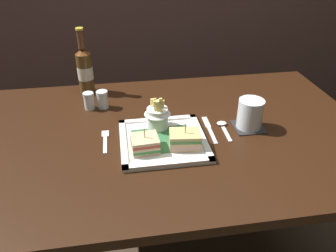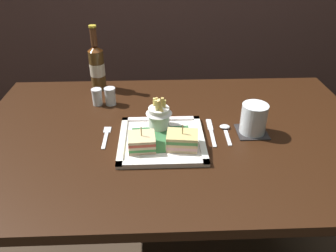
{
  "view_description": "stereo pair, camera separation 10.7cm",
  "coord_description": "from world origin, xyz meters",
  "px_view_note": "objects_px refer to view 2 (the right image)",
  "views": [
    {
      "loc": [
        -0.16,
        -0.93,
        1.32
      ],
      "look_at": [
        -0.02,
        -0.03,
        0.77
      ],
      "focal_mm": 35.4,
      "sensor_mm": 36.0,
      "label": 1
    },
    {
      "loc": [
        -0.06,
        -0.94,
        1.32
      ],
      "look_at": [
        -0.02,
        -0.03,
        0.77
      ],
      "focal_mm": 35.4,
      "sensor_mm": 36.0,
      "label": 2
    }
  ],
  "objects_px": {
    "beer_bottle": "(97,66)",
    "water_glass": "(253,120)",
    "knife": "(211,131)",
    "spoon": "(225,129)",
    "fork": "(106,136)",
    "salt_shaker": "(97,98)",
    "sandwich_half_right": "(182,140)",
    "pepper_shaker": "(110,97)",
    "dining_table": "(174,157)",
    "sandwich_half_left": "(142,142)",
    "fries_cup": "(159,114)",
    "square_plate": "(162,140)"
  },
  "relations": [
    {
      "from": "square_plate",
      "to": "sandwich_half_left",
      "type": "relative_size",
      "value": 3.16
    },
    {
      "from": "salt_shaker",
      "to": "spoon",
      "type": "bearing_deg",
      "value": -24.46
    },
    {
      "from": "fries_cup",
      "to": "spoon",
      "type": "distance_m",
      "value": 0.23
    },
    {
      "from": "beer_bottle",
      "to": "spoon",
      "type": "xyz_separation_m",
      "value": [
        0.47,
        -0.36,
        -0.09
      ]
    },
    {
      "from": "fries_cup",
      "to": "pepper_shaker",
      "type": "xyz_separation_m",
      "value": [
        -0.18,
        0.19,
        -0.03
      ]
    },
    {
      "from": "sandwich_half_right",
      "to": "spoon",
      "type": "height_order",
      "value": "sandwich_half_right"
    },
    {
      "from": "spoon",
      "to": "fork",
      "type": "bearing_deg",
      "value": -177.22
    },
    {
      "from": "square_plate",
      "to": "water_glass",
      "type": "xyz_separation_m",
      "value": [
        0.3,
        0.05,
        0.04
      ]
    },
    {
      "from": "sandwich_half_left",
      "to": "fries_cup",
      "type": "xyz_separation_m",
      "value": [
        0.05,
        0.12,
        0.03
      ]
    },
    {
      "from": "sandwich_half_right",
      "to": "salt_shaker",
      "type": "xyz_separation_m",
      "value": [
        -0.3,
        0.31,
        -0.01
      ]
    },
    {
      "from": "fork",
      "to": "knife",
      "type": "distance_m",
      "value": 0.35
    },
    {
      "from": "water_glass",
      "to": "spoon",
      "type": "height_order",
      "value": "water_glass"
    },
    {
      "from": "sandwich_half_left",
      "to": "fork",
      "type": "xyz_separation_m",
      "value": [
        -0.12,
        0.09,
        -0.03
      ]
    },
    {
      "from": "water_glass",
      "to": "dining_table",
      "type": "bearing_deg",
      "value": 176.01
    },
    {
      "from": "knife",
      "to": "salt_shaker",
      "type": "bearing_deg",
      "value": 152.6
    },
    {
      "from": "fries_cup",
      "to": "pepper_shaker",
      "type": "bearing_deg",
      "value": 133.9
    },
    {
      "from": "pepper_shaker",
      "to": "sandwich_half_right",
      "type": "bearing_deg",
      "value": -51.18
    },
    {
      "from": "sandwich_half_right",
      "to": "knife",
      "type": "distance_m",
      "value": 0.15
    },
    {
      "from": "sandwich_half_right",
      "to": "salt_shaker",
      "type": "relative_size",
      "value": 1.56
    },
    {
      "from": "fries_cup",
      "to": "sandwich_half_right",
      "type": "bearing_deg",
      "value": -60.83
    },
    {
      "from": "water_glass",
      "to": "fork",
      "type": "distance_m",
      "value": 0.49
    },
    {
      "from": "dining_table",
      "to": "fries_cup",
      "type": "relative_size",
      "value": 11.77
    },
    {
      "from": "fork",
      "to": "sandwich_half_right",
      "type": "bearing_deg",
      "value": -19.33
    },
    {
      "from": "square_plate",
      "to": "sandwich_half_right",
      "type": "bearing_deg",
      "value": -36.39
    },
    {
      "from": "square_plate",
      "to": "beer_bottle",
      "type": "height_order",
      "value": "beer_bottle"
    },
    {
      "from": "fork",
      "to": "pepper_shaker",
      "type": "xyz_separation_m",
      "value": [
        -0.01,
        0.23,
        0.03
      ]
    },
    {
      "from": "square_plate",
      "to": "spoon",
      "type": "height_order",
      "value": "square_plate"
    },
    {
      "from": "fork",
      "to": "salt_shaker",
      "type": "distance_m",
      "value": 0.24
    },
    {
      "from": "sandwich_half_left",
      "to": "fries_cup",
      "type": "height_order",
      "value": "fries_cup"
    },
    {
      "from": "knife",
      "to": "pepper_shaker",
      "type": "xyz_separation_m",
      "value": [
        -0.36,
        0.21,
        0.03
      ]
    },
    {
      "from": "square_plate",
      "to": "fork",
      "type": "xyz_separation_m",
      "value": [
        -0.18,
        0.04,
        -0.0
      ]
    },
    {
      "from": "dining_table",
      "to": "pepper_shaker",
      "type": "height_order",
      "value": "pepper_shaker"
    },
    {
      "from": "fork",
      "to": "pepper_shaker",
      "type": "bearing_deg",
      "value": 91.91
    },
    {
      "from": "dining_table",
      "to": "sandwich_half_right",
      "type": "bearing_deg",
      "value": -80.05
    },
    {
      "from": "beer_bottle",
      "to": "water_glass",
      "type": "bearing_deg",
      "value": -33.82
    },
    {
      "from": "sandwich_half_right",
      "to": "water_glass",
      "type": "distance_m",
      "value": 0.26
    },
    {
      "from": "sandwich_half_left",
      "to": "dining_table",
      "type": "bearing_deg",
      "value": 46.21
    },
    {
      "from": "water_glass",
      "to": "fork",
      "type": "xyz_separation_m",
      "value": [
        -0.49,
        -0.0,
        -0.04
      ]
    },
    {
      "from": "fork",
      "to": "pepper_shaker",
      "type": "distance_m",
      "value": 0.23
    },
    {
      "from": "knife",
      "to": "spoon",
      "type": "relative_size",
      "value": 1.41
    },
    {
      "from": "fork",
      "to": "salt_shaker",
      "type": "relative_size",
      "value": 1.99
    },
    {
      "from": "beer_bottle",
      "to": "dining_table",
      "type": "bearing_deg",
      "value": -50.07
    },
    {
      "from": "sandwich_half_right",
      "to": "fries_cup",
      "type": "distance_m",
      "value": 0.14
    },
    {
      "from": "fork",
      "to": "salt_shaker",
      "type": "height_order",
      "value": "salt_shaker"
    },
    {
      "from": "fork",
      "to": "spoon",
      "type": "distance_m",
      "value": 0.4
    },
    {
      "from": "fries_cup",
      "to": "square_plate",
      "type": "bearing_deg",
      "value": -84.98
    },
    {
      "from": "dining_table",
      "to": "spoon",
      "type": "bearing_deg",
      "value": -1.11
    },
    {
      "from": "dining_table",
      "to": "fork",
      "type": "height_order",
      "value": "fork"
    },
    {
      "from": "beer_bottle",
      "to": "fries_cup",
      "type": "bearing_deg",
      "value": -53.99
    },
    {
      "from": "fries_cup",
      "to": "pepper_shaker",
      "type": "distance_m",
      "value": 0.27
    }
  ]
}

